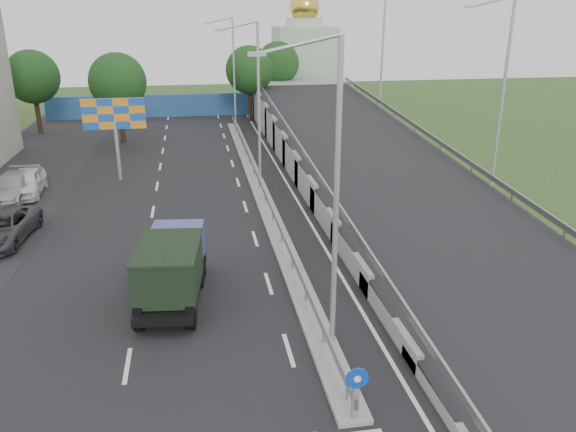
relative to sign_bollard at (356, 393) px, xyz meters
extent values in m
cube|color=black|center=(-3.00, 17.83, -1.03)|extent=(26.00, 90.00, 0.04)
cube|color=gray|center=(0.00, 21.83, -0.93)|extent=(1.00, 44.00, 0.20)
cube|color=gray|center=(12.30, 21.83, 1.32)|extent=(0.10, 50.00, 0.32)
cube|color=gray|center=(2.80, 21.83, 1.32)|extent=(0.10, 50.00, 0.32)
cube|color=gray|center=(0.00, 21.83, -0.28)|extent=(0.08, 44.00, 0.32)
cylinder|color=gray|center=(0.00, 21.83, -0.53)|extent=(0.09, 0.09, 0.60)
cylinder|color=black|center=(0.00, 0.03, -0.23)|extent=(0.20, 0.20, 1.20)
cylinder|color=#0C3FBF|center=(0.00, -0.05, 0.52)|extent=(0.64, 0.05, 0.64)
cylinder|color=white|center=(0.00, -0.08, 0.52)|extent=(0.20, 0.03, 0.20)
cylinder|color=#B2B5B7|center=(0.30, 3.83, 4.17)|extent=(0.18, 0.18, 10.00)
cylinder|color=#B2B5B7|center=(-0.90, 3.83, 8.92)|extent=(2.57, 0.12, 0.66)
cube|color=#B2B5B7|center=(-2.10, 3.83, 8.67)|extent=(0.50, 0.18, 0.12)
cylinder|color=#B2B5B7|center=(0.30, 23.83, 4.17)|extent=(0.18, 0.18, 10.00)
cylinder|color=#B2B5B7|center=(-0.90, 23.83, 8.92)|extent=(2.57, 0.12, 0.66)
cube|color=#B2B5B7|center=(-2.10, 23.83, 8.67)|extent=(0.50, 0.18, 0.12)
cylinder|color=#B2B5B7|center=(0.30, 43.83, 4.17)|extent=(0.18, 0.18, 10.00)
cylinder|color=#B2B5B7|center=(-0.90, 43.83, 8.92)|extent=(2.57, 0.12, 0.66)
cube|color=#B2B5B7|center=(-2.10, 43.83, 8.67)|extent=(0.50, 0.18, 0.12)
cube|color=navy|center=(-4.00, 49.83, 0.17)|extent=(30.00, 0.50, 2.40)
cube|color=#B2CCAD|center=(10.00, 57.83, 3.47)|extent=(7.00, 7.00, 9.00)
cylinder|color=#B2CCAD|center=(10.00, 57.83, 8.47)|extent=(4.40, 4.40, 1.00)
sphere|color=gold|center=(10.00, 57.83, 10.17)|extent=(3.60, 3.60, 3.60)
cylinder|color=#B2B5B7|center=(-9.00, 25.83, 0.97)|extent=(0.24, 0.24, 4.00)
cube|color=orange|center=(-9.00, 25.83, 3.47)|extent=(4.00, 0.20, 2.00)
cylinder|color=black|center=(-10.00, 37.83, 0.97)|extent=(0.44, 0.44, 4.00)
sphere|color=#0E3416|center=(-10.00, 37.83, 4.17)|extent=(4.80, 4.80, 4.80)
cylinder|color=black|center=(2.00, 45.83, 0.97)|extent=(0.44, 0.44, 4.00)
sphere|color=#0E3416|center=(2.00, 45.83, 4.17)|extent=(4.80, 4.80, 4.80)
cylinder|color=black|center=(-18.00, 42.83, 0.97)|extent=(0.44, 0.44, 4.00)
sphere|color=#0E3416|center=(-18.00, 42.83, 4.17)|extent=(4.80, 4.80, 4.80)
cylinder|color=black|center=(6.00, 52.83, 0.97)|extent=(0.44, 0.44, 4.00)
sphere|color=#0E3416|center=(6.00, 52.83, 4.17)|extent=(4.80, 4.80, 4.80)
cylinder|color=black|center=(-5.79, 10.10, -0.53)|extent=(0.43, 1.04, 1.01)
cylinder|color=black|center=(-3.96, 9.89, -0.53)|extent=(0.43, 1.04, 1.01)
cylinder|color=black|center=(-5.89, 9.27, -0.53)|extent=(0.43, 1.04, 1.01)
cylinder|color=black|center=(-4.05, 9.07, -0.53)|extent=(0.43, 1.04, 1.01)
cylinder|color=black|center=(-6.25, 6.07, -0.53)|extent=(0.43, 1.04, 1.01)
cylinder|color=black|center=(-4.42, 5.86, -0.53)|extent=(0.43, 1.04, 1.01)
cube|color=black|center=(-5.09, 8.07, -0.39)|extent=(2.75, 5.92, 0.28)
cube|color=navy|center=(-4.85, 10.22, 0.53)|extent=(2.27, 1.70, 1.57)
cube|color=black|center=(-4.77, 10.93, 0.95)|extent=(1.75, 0.25, 0.65)
cube|color=black|center=(-4.76, 11.00, -0.43)|extent=(2.12, 0.38, 0.46)
cube|color=black|center=(-5.16, 7.52, 0.63)|extent=(2.59, 3.73, 1.66)
cube|color=black|center=(-5.16, 7.52, 1.50)|extent=(2.69, 3.83, 0.11)
imported|color=#3C3A40|center=(-13.57, 15.60, -0.29)|extent=(2.97, 5.58, 1.49)
imported|color=#A4A4AD|center=(-14.97, 22.74, -0.26)|extent=(2.57, 5.46, 1.54)
imported|color=silver|center=(-14.37, 23.42, -0.23)|extent=(2.15, 4.83, 1.61)
camera|label=1|loc=(-3.96, -12.18, 9.80)|focal=35.00mm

